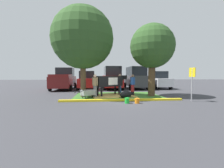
# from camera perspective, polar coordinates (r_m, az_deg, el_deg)

# --- Properties ---
(ground_plane) EXTENTS (80.00, 80.00, 0.00)m
(ground_plane) POSITION_cam_1_polar(r_m,az_deg,el_deg) (9.83, 3.82, -6.07)
(ground_plane) COLOR #38383D
(grass_island) EXTENTS (6.48, 4.46, 0.02)m
(grass_island) POSITION_cam_1_polar(r_m,az_deg,el_deg) (11.87, 2.01, -4.35)
(grass_island) COLOR #386B28
(grass_island) RESTS_ON ground
(curb_yellow) EXTENTS (7.68, 0.24, 0.12)m
(curb_yellow) POSITION_cam_1_polar(r_m,az_deg,el_deg) (9.53, 3.74, -6.00)
(curb_yellow) COLOR yellow
(curb_yellow) RESTS_ON ground
(hay_bedding) EXTENTS (3.61, 2.98, 0.04)m
(hay_bedding) POSITION_cam_1_polar(r_m,az_deg,el_deg) (11.75, 0.13, -4.35)
(hay_bedding) COLOR tan
(hay_bedding) RESTS_ON ground
(shade_tree_left) EXTENTS (4.47, 4.47, 6.51)m
(shade_tree_left) POSITION_cam_1_polar(r_m,az_deg,el_deg) (11.69, -10.89, 16.44)
(shade_tree_left) COLOR brown
(shade_tree_left) RESTS_ON ground
(shade_tree_right) EXTENTS (3.30, 3.30, 5.42)m
(shade_tree_right) POSITION_cam_1_polar(r_m,az_deg,el_deg) (12.14, 14.76, 13.31)
(shade_tree_right) COLOR #4C3823
(shade_tree_right) RESTS_ON ground
(cow_holstein) EXTENTS (2.78, 2.10, 1.57)m
(cow_holstein) POSITION_cam_1_polar(r_m,az_deg,el_deg) (11.89, -0.83, 1.02)
(cow_holstein) COLOR black
(cow_holstein) RESTS_ON ground
(calf_lying) EXTENTS (1.24, 1.03, 0.48)m
(calf_lying) POSITION_cam_1_polar(r_m,az_deg,el_deg) (10.81, 5.32, -3.92)
(calf_lying) COLOR black
(calf_lying) RESTS_ON ground
(person_handler) EXTENTS (0.40, 0.41, 1.69)m
(person_handler) POSITION_cam_1_polar(r_m,az_deg,el_deg) (13.30, 2.96, 0.40)
(person_handler) COLOR #23478C
(person_handler) RESTS_ON ground
(person_visitor_near) EXTENTS (0.34, 0.47, 1.65)m
(person_visitor_near) POSITION_cam_1_polar(r_m,az_deg,el_deg) (12.13, 7.70, -0.03)
(person_visitor_near) COLOR maroon
(person_visitor_near) RESTS_ON ground
(person_visitor_far) EXTENTS (0.39, 0.41, 1.66)m
(person_visitor_far) POSITION_cam_1_polar(r_m,az_deg,el_deg) (10.88, -6.37, -0.42)
(person_visitor_far) COLOR slate
(person_visitor_far) RESTS_ON ground
(wheelbarrow) EXTENTS (1.48, 1.22, 0.63)m
(wheelbarrow) POSITION_cam_1_polar(r_m,az_deg,el_deg) (10.72, -8.90, -3.21)
(wheelbarrow) COLOR gray
(wheelbarrow) RESTS_ON ground
(parking_sign) EXTENTS (0.15, 0.44, 2.06)m
(parking_sign) POSITION_cam_1_polar(r_m,az_deg,el_deg) (10.44, 27.73, 2.12)
(parking_sign) COLOR #99999E
(parking_sign) RESTS_ON ground
(bucket_green) EXTENTS (0.29, 0.29, 0.31)m
(bucket_green) POSITION_cam_1_polar(r_m,az_deg,el_deg) (8.80, 5.66, -6.12)
(bucket_green) COLOR green
(bucket_green) RESTS_ON ground
(bucket_orange) EXTENTS (0.30, 0.30, 0.29)m
(bucket_orange) POSITION_cam_1_polar(r_m,az_deg,el_deg) (8.87, 9.35, -6.14)
(bucket_orange) COLOR orange
(bucket_orange) RESTS_ON ground
(pickup_truck_maroon) EXTENTS (2.32, 5.45, 2.42)m
(pickup_truck_maroon) POSITION_cam_1_polar(r_m,az_deg,el_deg) (17.76, -17.50, 1.69)
(pickup_truck_maroon) COLOR maroon
(pickup_truck_maroon) RESTS_ON ground
(sedan_red) EXTENTS (2.10, 4.44, 2.02)m
(sedan_red) POSITION_cam_1_polar(r_m,az_deg,el_deg) (17.22, -9.24, 1.32)
(sedan_red) COLOR red
(sedan_red) RESTS_ON ground
(suv_black) EXTENTS (2.21, 4.65, 2.52)m
(suv_black) POSITION_cam_1_polar(r_m,az_deg,el_deg) (17.25, 0.03, 2.32)
(suv_black) COLOR red
(suv_black) RESTS_ON ground
(suv_dark_grey) EXTENTS (2.21, 4.65, 2.52)m
(suv_dark_grey) POSITION_cam_1_polar(r_m,az_deg,el_deg) (17.82, 8.83, 2.32)
(suv_dark_grey) COLOR #3D3D42
(suv_dark_grey) RESTS_ON ground
(hatchback_white) EXTENTS (2.10, 4.44, 2.02)m
(hatchback_white) POSITION_cam_1_polar(r_m,az_deg,el_deg) (18.99, 16.68, 1.42)
(hatchback_white) COLOR silver
(hatchback_white) RESTS_ON ground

